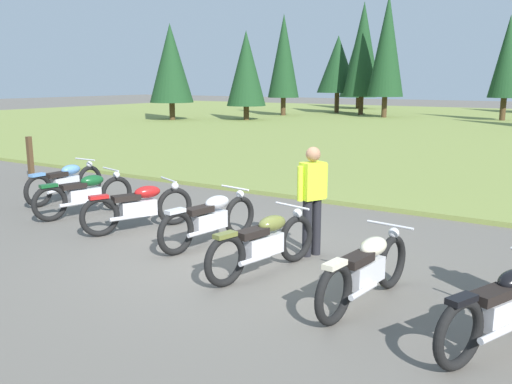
% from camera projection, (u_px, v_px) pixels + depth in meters
% --- Properties ---
extents(ground_plane, '(140.00, 140.00, 0.00)m').
position_uv_depth(ground_plane, '(235.00, 256.00, 8.34)').
color(ground_plane, '#605B54').
extents(grass_moorland, '(80.00, 44.00, 0.10)m').
position_uv_depth(grass_moorland, '(511.00, 129.00, 29.74)').
color(grass_moorland, olive).
rests_on(grass_moorland, ground).
extents(forest_treeline, '(43.88, 25.99, 8.44)m').
position_uv_depth(forest_treeline, '(501.00, 54.00, 34.61)').
color(forest_treeline, '#47331E').
rests_on(forest_treeline, ground).
extents(motorcycle_sky_blue, '(0.62, 2.10, 0.88)m').
position_uv_depth(motorcycle_sky_blue, '(66.00, 181.00, 12.10)').
color(motorcycle_sky_blue, black).
rests_on(motorcycle_sky_blue, ground).
extents(motorcycle_british_green, '(0.75, 2.06, 0.88)m').
position_uv_depth(motorcycle_british_green, '(85.00, 194.00, 10.80)').
color(motorcycle_british_green, black).
rests_on(motorcycle_british_green, ground).
extents(motorcycle_red, '(0.99, 1.97, 0.88)m').
position_uv_depth(motorcycle_red, '(139.00, 206.00, 9.71)').
color(motorcycle_red, black).
rests_on(motorcycle_red, ground).
extents(motorcycle_silver, '(0.62, 2.09, 0.88)m').
position_uv_depth(motorcycle_silver, '(210.00, 219.00, 8.85)').
color(motorcycle_silver, black).
rests_on(motorcycle_silver, ground).
extents(motorcycle_olive, '(0.69, 2.08, 0.88)m').
position_uv_depth(motorcycle_olive, '(264.00, 243.00, 7.54)').
color(motorcycle_olive, black).
rests_on(motorcycle_olive, ground).
extents(motorcycle_cream, '(0.62, 2.10, 0.88)m').
position_uv_depth(motorcycle_cream, '(366.00, 269.00, 6.47)').
color(motorcycle_cream, black).
rests_on(motorcycle_cream, ground).
extents(motorcycle_black, '(0.96, 1.98, 0.88)m').
position_uv_depth(motorcycle_black, '(504.00, 307.00, 5.39)').
color(motorcycle_black, black).
rests_on(motorcycle_black, ground).
extents(rider_in_hivis_vest, '(0.35, 0.51, 1.67)m').
position_uv_depth(rider_in_hivis_vest, '(312.00, 195.00, 8.21)').
color(rider_in_hivis_vest, black).
rests_on(rider_in_hivis_vest, ground).
extents(trail_marker_post, '(0.12, 0.12, 1.16)m').
position_uv_depth(trail_marker_post, '(30.00, 158.00, 14.71)').
color(trail_marker_post, '#47331E').
rests_on(trail_marker_post, ground).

